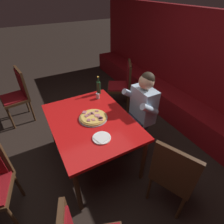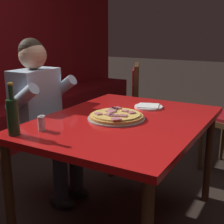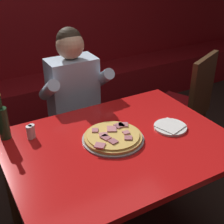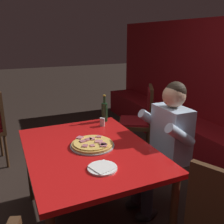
% 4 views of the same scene
% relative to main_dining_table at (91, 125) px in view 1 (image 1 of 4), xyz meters
% --- Properties ---
extents(ground_plane, '(24.00, 24.00, 0.00)m').
position_rel_main_dining_table_xyz_m(ground_plane, '(0.00, 0.00, -0.69)').
color(ground_plane, black).
extents(booth_wall_panel, '(6.80, 0.16, 1.90)m').
position_rel_main_dining_table_xyz_m(booth_wall_panel, '(0.00, 2.18, 0.26)').
color(booth_wall_panel, maroon).
rests_on(booth_wall_panel, ground_plane).
extents(booth_bench, '(6.46, 0.48, 0.46)m').
position_rel_main_dining_table_xyz_m(booth_bench, '(0.00, 1.86, -0.46)').
color(booth_bench, maroon).
rests_on(booth_bench, ground_plane).
extents(main_dining_table, '(1.32, 1.00, 0.77)m').
position_rel_main_dining_table_xyz_m(main_dining_table, '(0.00, 0.00, 0.00)').
color(main_dining_table, '#422816').
rests_on(main_dining_table, ground_plane).
extents(pizza, '(0.37, 0.37, 0.05)m').
position_rel_main_dining_table_xyz_m(pizza, '(-0.02, 0.04, 0.10)').
color(pizza, '#9E9EA3').
rests_on(pizza, main_dining_table).
extents(plate_white_paper, '(0.21, 0.21, 0.02)m').
position_rel_main_dining_table_xyz_m(plate_white_paper, '(0.36, -0.02, 0.09)').
color(plate_white_paper, white).
rests_on(plate_white_paper, main_dining_table).
extents(beer_bottle, '(0.07, 0.07, 0.29)m').
position_rel_main_dining_table_xyz_m(beer_bottle, '(-0.57, 0.38, 0.19)').
color(beer_bottle, '#19381E').
rests_on(beer_bottle, main_dining_table).
extents(shaker_black_pepper, '(0.04, 0.04, 0.09)m').
position_rel_main_dining_table_xyz_m(shaker_black_pepper, '(-0.45, 0.30, 0.12)').
color(shaker_black_pepper, silver).
rests_on(shaker_black_pepper, main_dining_table).
extents(shaker_parmesan, '(0.04, 0.04, 0.09)m').
position_rel_main_dining_table_xyz_m(shaker_parmesan, '(-0.43, 0.31, 0.12)').
color(shaker_parmesan, silver).
rests_on(shaker_parmesan, main_dining_table).
extents(diner_seated_blue_shirt, '(0.53, 0.53, 1.27)m').
position_rel_main_dining_table_xyz_m(diner_seated_blue_shirt, '(0.05, 0.72, 0.01)').
color(diner_seated_blue_shirt, black).
rests_on(diner_seated_blue_shirt, ground_plane).
extents(dining_chair_side_aisle, '(0.60, 0.60, 1.02)m').
position_rel_main_dining_table_xyz_m(dining_chair_side_aisle, '(-0.99, 1.09, -0.10)').
color(dining_chair_side_aisle, '#422816').
rests_on(dining_chair_side_aisle, ground_plane).
extents(dining_chair_far_left, '(0.50, 0.50, 1.01)m').
position_rel_main_dining_table_xyz_m(dining_chair_far_left, '(-1.60, -0.78, -0.11)').
color(dining_chair_far_left, '#422816').
rests_on(dining_chair_far_left, ground_plane).
extents(dining_chair_near_left, '(0.58, 0.58, 1.01)m').
position_rel_main_dining_table_xyz_m(dining_chair_near_left, '(1.01, 0.51, -0.12)').
color(dining_chair_near_left, '#422816').
rests_on(dining_chair_near_left, ground_plane).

